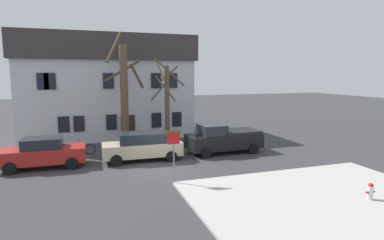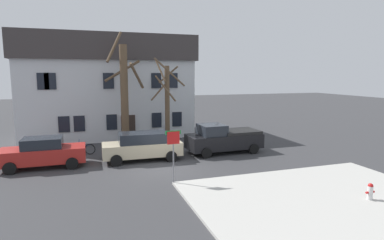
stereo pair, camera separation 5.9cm
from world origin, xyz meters
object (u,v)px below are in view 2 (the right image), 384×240
object	(u,v)px
tree_bare_near	(124,93)
car_red_sedan	(43,153)
street_sign_pole	(173,147)
bicycle_leaning	(82,149)
fire_hydrant	(370,191)
car_beige_wagon	(143,146)
building_main	(108,86)
pickup_truck_black	(223,139)
tree_bare_mid	(167,101)

from	to	relation	value
tree_bare_near	car_red_sedan	world-z (taller)	tree_bare_near
street_sign_pole	bicycle_leaning	world-z (taller)	street_sign_pole
car_red_sedan	fire_hydrant	distance (m)	16.68
tree_bare_near	fire_hydrant	world-z (taller)	tree_bare_near
car_beige_wagon	building_main	bearing A→B (deg)	98.51
fire_hydrant	bicycle_leaning	bearing A→B (deg)	133.17
car_red_sedan	fire_hydrant	bearing A→B (deg)	-35.83
building_main	car_beige_wagon	bearing A→B (deg)	-81.49
car_red_sedan	car_beige_wagon	distance (m)	5.66
building_main	fire_hydrant	xyz separation A→B (m)	(9.22, -18.59, -3.84)
car_red_sedan	car_beige_wagon	size ratio (longest dim) A/B	0.95
car_beige_wagon	fire_hydrant	distance (m)	12.37
pickup_truck_black	bicycle_leaning	xyz separation A→B (m)	(-9.14, 2.43, -0.59)
street_sign_pole	bicycle_leaning	bearing A→B (deg)	119.20
car_red_sedan	car_beige_wagon	bearing A→B (deg)	-2.20
fire_hydrant	street_sign_pole	xyz separation A→B (m)	(-7.21, 4.61, 1.38)
bicycle_leaning	building_main	bearing A→B (deg)	70.57
pickup_truck_black	bicycle_leaning	size ratio (longest dim) A/B	3.06
bicycle_leaning	car_beige_wagon	bearing A→B (deg)	-36.69
street_sign_pole	car_beige_wagon	bearing A→B (deg)	97.58
car_beige_wagon	fire_hydrant	world-z (taller)	car_beige_wagon
tree_bare_mid	street_sign_pole	size ratio (longest dim) A/B	2.43
tree_bare_mid	street_sign_pole	world-z (taller)	tree_bare_mid
building_main	car_beige_wagon	size ratio (longest dim) A/B	2.91
building_main	car_beige_wagon	world-z (taller)	building_main
car_red_sedan	pickup_truck_black	bearing A→B (deg)	0.18
car_red_sedan	fire_hydrant	xyz separation A→B (m)	(13.52, -9.76, -0.39)
tree_bare_near	street_sign_pole	world-z (taller)	tree_bare_near
pickup_truck_black	street_sign_pole	world-z (taller)	street_sign_pole
tree_bare_mid	car_beige_wagon	xyz separation A→B (m)	(-2.46, -3.63, -2.42)
tree_bare_mid	fire_hydrant	world-z (taller)	tree_bare_mid
car_red_sedan	fire_hydrant	size ratio (longest dim) A/B	6.56
tree_bare_near	tree_bare_mid	world-z (taller)	tree_bare_near
building_main	street_sign_pole	world-z (taller)	building_main
car_red_sedan	street_sign_pole	xyz separation A→B (m)	(6.31, -5.15, 0.99)
bicycle_leaning	car_red_sedan	bearing A→B (deg)	-129.85
tree_bare_near	pickup_truck_black	xyz separation A→B (m)	(6.12, -3.77, -3.01)
building_main	bicycle_leaning	world-z (taller)	building_main
building_main	fire_hydrant	world-z (taller)	building_main
building_main	street_sign_pole	distance (m)	14.33
pickup_truck_black	building_main	bearing A→B (deg)	128.13
building_main	street_sign_pole	bearing A→B (deg)	-81.82
street_sign_pole	bicycle_leaning	distance (m)	8.85
car_beige_wagon	fire_hydrant	xyz separation A→B (m)	(7.87, -9.54, -0.43)
car_red_sedan	pickup_truck_black	distance (m)	11.20
tree_bare_near	street_sign_pole	bearing A→B (deg)	-82.19
car_red_sedan	fire_hydrant	world-z (taller)	car_red_sedan
car_beige_wagon	street_sign_pole	size ratio (longest dim) A/B	1.83
tree_bare_near	street_sign_pole	distance (m)	9.27
car_red_sedan	bicycle_leaning	size ratio (longest dim) A/B	2.74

